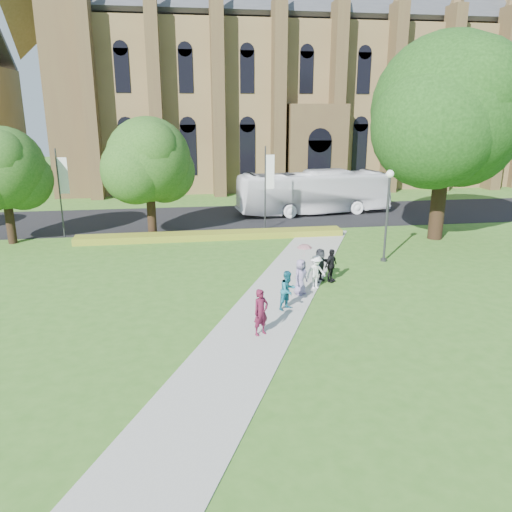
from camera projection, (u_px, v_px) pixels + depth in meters
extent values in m
plane|color=#386C20|center=(278.00, 312.00, 21.63)|extent=(160.00, 160.00, 0.00)
cube|color=black|center=(231.00, 217.00, 40.60)|extent=(160.00, 10.00, 0.02)
cube|color=#B2B2A8|center=(274.00, 303.00, 22.57)|extent=(15.58, 28.54, 0.04)
cube|color=#AB8D22|center=(212.00, 236.00, 33.80)|extent=(18.00, 1.40, 0.45)
cube|color=olive|center=(297.00, 109.00, 58.63)|extent=(52.00, 16.00, 17.00)
cube|color=brown|center=(66.00, 87.00, 47.90)|extent=(3.50, 3.50, 21.00)
cube|color=brown|center=(316.00, 150.00, 51.21)|extent=(6.00, 2.50, 9.00)
cylinder|color=#38383D|center=(387.00, 220.00, 28.20)|extent=(0.14, 0.14, 4.80)
sphere|color=white|center=(390.00, 174.00, 27.46)|extent=(0.44, 0.44, 0.44)
cylinder|color=#38383D|center=(384.00, 260.00, 28.85)|extent=(0.36, 0.36, 0.15)
cylinder|color=#332114|center=(439.00, 190.00, 33.01)|extent=(0.96, 0.96, 6.60)
sphere|color=#14360E|center=(448.00, 110.00, 31.57)|extent=(9.60, 9.60, 9.60)
cylinder|color=#332114|center=(9.00, 214.00, 32.21)|extent=(0.56, 0.56, 3.85)
sphere|color=#1D4615|center=(3.00, 168.00, 31.37)|extent=(5.20, 5.20, 5.20)
cylinder|color=#332114|center=(151.00, 207.00, 33.94)|extent=(0.60, 0.60, 4.12)
sphere|color=#1D4615|center=(148.00, 159.00, 33.04)|extent=(5.60, 5.60, 5.60)
cylinder|color=#38383D|center=(265.00, 189.00, 35.49)|extent=(0.10, 0.10, 6.00)
cube|color=white|center=(270.00, 172.00, 35.21)|extent=(0.60, 0.02, 2.40)
cylinder|color=#38383D|center=(60.00, 194.00, 33.48)|extent=(0.10, 0.10, 6.00)
cube|color=white|center=(63.00, 176.00, 33.19)|extent=(0.60, 0.02, 2.40)
imported|color=silver|center=(314.00, 192.00, 41.59)|extent=(13.09, 4.30, 3.58)
imported|color=#521229|center=(261.00, 312.00, 19.09)|extent=(0.80, 0.71, 1.84)
imported|color=#18647B|center=(288.00, 290.00, 21.56)|extent=(1.07, 1.02, 1.74)
imported|color=white|center=(316.00, 272.00, 24.13)|extent=(1.21, 0.92, 1.66)
imported|color=black|center=(331.00, 265.00, 25.09)|extent=(1.02, 0.96, 1.69)
imported|color=gray|center=(300.00, 277.00, 23.34)|extent=(0.98, 0.96, 1.71)
imported|color=#24262C|center=(320.00, 265.00, 25.12)|extent=(1.51, 1.44, 1.71)
imported|color=#DA9AB9|center=(304.00, 252.00, 23.14)|extent=(0.81, 0.81, 0.61)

